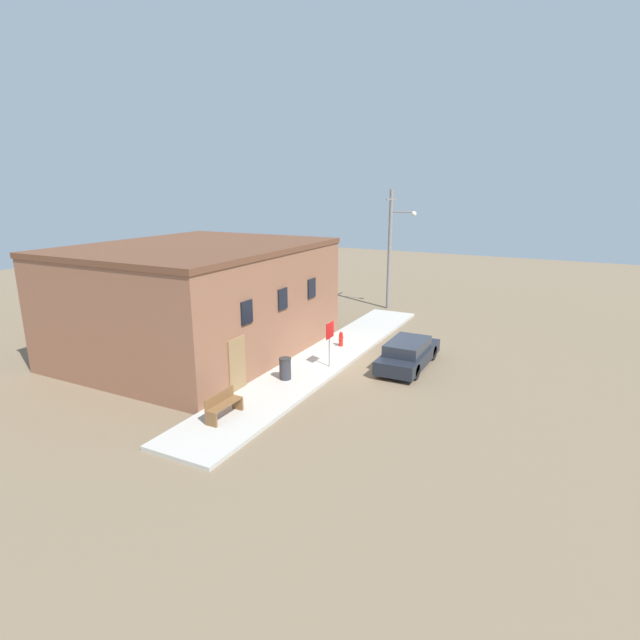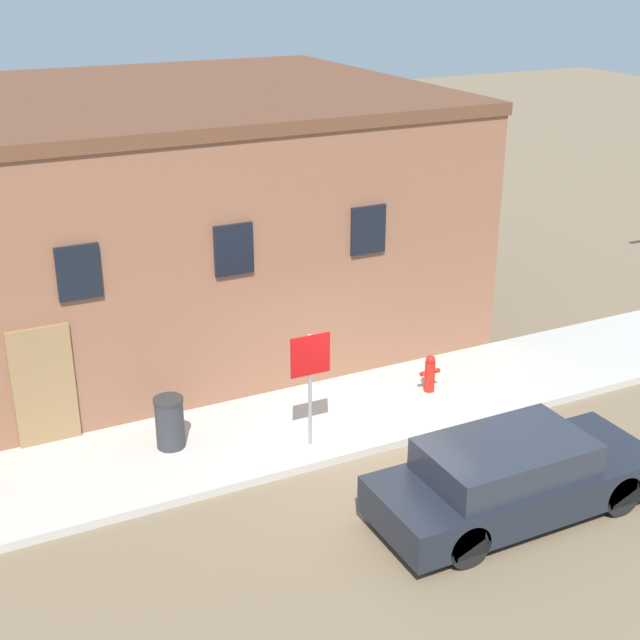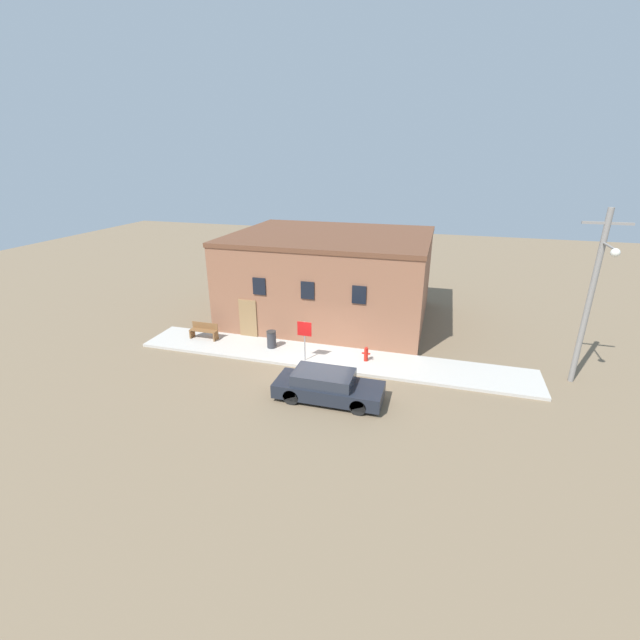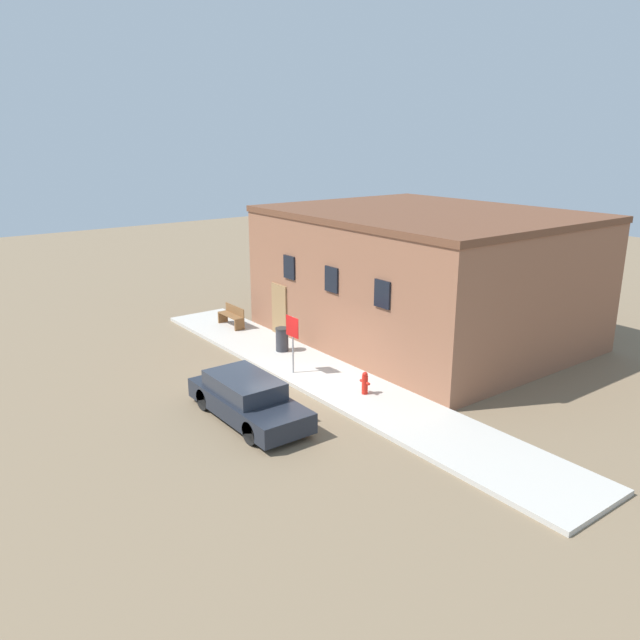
{
  "view_description": "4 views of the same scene",
  "coord_description": "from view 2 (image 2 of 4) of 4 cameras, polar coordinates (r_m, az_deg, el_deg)",
  "views": [
    {
      "loc": [
        -19.2,
        -8.29,
        7.64
      ],
      "look_at": [
        -0.44,
        1.3,
        2.0
      ],
      "focal_mm": 28.0,
      "sensor_mm": 36.0,
      "label": 1
    },
    {
      "loc": [
        -6.57,
        -11.07,
        7.72
      ],
      "look_at": [
        -0.44,
        1.3,
        2.0
      ],
      "focal_mm": 50.0,
      "sensor_mm": 36.0,
      "label": 2
    },
    {
      "loc": [
        4.85,
        -17.01,
        9.32
      ],
      "look_at": [
        -0.44,
        1.3,
        2.0
      ],
      "focal_mm": 24.0,
      "sensor_mm": 36.0,
      "label": 3
    },
    {
      "loc": [
        15.36,
        -10.58,
        7.85
      ],
      "look_at": [
        -0.44,
        1.3,
        2.0
      ],
      "focal_mm": 35.0,
      "sensor_mm": 36.0,
      "label": 4
    }
  ],
  "objects": [
    {
      "name": "brick_building",
      "position": [
        19.63,
        -10.4,
        6.88
      ],
      "size": [
        11.37,
        9.25,
        5.11
      ],
      "color": "#8E5B42",
      "rests_on": "ground"
    },
    {
      "name": "trash_bin",
      "position": [
        14.89,
        -9.59,
        -6.48
      ],
      "size": [
        0.49,
        0.49,
        0.89
      ],
      "color": "#333338",
      "rests_on": "sidewalk"
    },
    {
      "name": "sidewalk",
      "position": [
        15.96,
        1.41,
        -6.15
      ],
      "size": [
        19.42,
        2.61,
        0.14
      ],
      "color": "#BCB7AD",
      "rests_on": "ground"
    },
    {
      "name": "ground_plane",
      "position": [
        15.01,
        3.74,
        -8.51
      ],
      "size": [
        80.0,
        80.0,
        0.0
      ],
      "primitive_type": "plane",
      "color": "#7A664C"
    },
    {
      "name": "stop_sign",
      "position": [
        14.31,
        -0.63,
        -3.15
      ],
      "size": [
        0.69,
        0.06,
        1.98
      ],
      "color": "gray",
      "rests_on": "sidewalk"
    },
    {
      "name": "parked_car",
      "position": [
        13.53,
        12.24,
        -9.81
      ],
      "size": [
        4.39,
        1.67,
        1.23
      ],
      "color": "black",
      "rests_on": "ground"
    },
    {
      "name": "fire_hydrant",
      "position": [
        16.63,
        7.04,
        -3.4
      ],
      "size": [
        0.4,
        0.19,
        0.73
      ],
      "color": "red",
      "rests_on": "sidewalk"
    }
  ]
}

